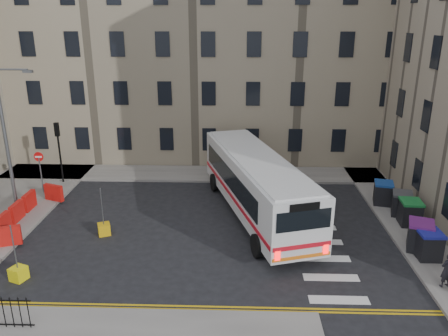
# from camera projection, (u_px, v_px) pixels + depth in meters

# --- Properties ---
(ground) EXTENTS (120.00, 120.00, 0.00)m
(ground) POSITION_uv_depth(u_px,v_px,m) (239.00, 230.00, 23.27)
(ground) COLOR black
(ground) RESTS_ON ground
(pavement_north) EXTENTS (36.00, 3.20, 0.15)m
(pavement_north) POSITION_uv_depth(u_px,v_px,m) (156.00, 173.00, 31.57)
(pavement_north) COLOR slate
(pavement_north) RESTS_ON ground
(pavement_east) EXTENTS (2.40, 26.00, 0.15)m
(pavement_east) POSITION_uv_depth(u_px,v_px,m) (386.00, 201.00, 26.74)
(pavement_east) COLOR slate
(pavement_east) RESTS_ON ground
(terrace_north) EXTENTS (38.30, 10.80, 17.20)m
(terrace_north) POSITION_uv_depth(u_px,v_px,m) (154.00, 45.00, 35.35)
(terrace_north) COLOR gray
(terrace_north) RESTS_ON ground
(traffic_light_nw) EXTENTS (0.28, 0.22, 4.10)m
(traffic_light_nw) POSITION_uv_depth(u_px,v_px,m) (59.00, 143.00, 28.86)
(traffic_light_nw) COLOR black
(traffic_light_nw) RESTS_ON pavement_west
(streetlamp) EXTENTS (0.50, 0.22, 8.14)m
(streetlamp) POSITION_uv_depth(u_px,v_px,m) (6.00, 139.00, 24.16)
(streetlamp) COLOR #595B5E
(streetlamp) RESTS_ON pavement_west
(no_entry_north) EXTENTS (0.60, 0.08, 3.00)m
(no_entry_north) POSITION_uv_depth(u_px,v_px,m) (40.00, 164.00, 27.25)
(no_entry_north) COLOR #595B5E
(no_entry_north) RESTS_ON pavement_west
(roadworks_barriers) EXTENTS (1.66, 6.26, 1.00)m
(roadworks_barriers) POSITION_uv_depth(u_px,v_px,m) (23.00, 212.00, 23.91)
(roadworks_barriers) COLOR red
(roadworks_barriers) RESTS_ON pavement_west
(bus) EXTENTS (6.31, 12.82, 3.42)m
(bus) POSITION_uv_depth(u_px,v_px,m) (256.00, 182.00, 24.46)
(bus) COLOR silver
(bus) RESTS_ON ground
(wheelie_bin_a) EXTENTS (1.06, 1.21, 1.33)m
(wheelie_bin_a) POSITION_uv_depth(u_px,v_px,m) (428.00, 244.00, 20.12)
(wheelie_bin_a) COLOR black
(wheelie_bin_a) RESTS_ON pavement_east
(wheelie_bin_b) EXTENTS (1.49, 1.59, 1.42)m
(wheelie_bin_b) POSITION_uv_depth(u_px,v_px,m) (420.00, 236.00, 20.81)
(wheelie_bin_b) COLOR black
(wheelie_bin_b) RESTS_ON pavement_east
(wheelie_bin_c) EXTENTS (1.17, 1.31, 1.36)m
(wheelie_bin_c) POSITION_uv_depth(u_px,v_px,m) (410.00, 212.00, 23.39)
(wheelie_bin_c) COLOR black
(wheelie_bin_c) RESTS_ON pavement_east
(wheelie_bin_d) EXTENTS (1.35, 1.46, 1.33)m
(wheelie_bin_d) POSITION_uv_depth(u_px,v_px,m) (402.00, 204.00, 24.55)
(wheelie_bin_d) COLOR black
(wheelie_bin_d) RESTS_ON pavement_east
(wheelie_bin_e) EXTENTS (1.31, 1.43, 1.34)m
(wheelie_bin_e) POSITION_uv_depth(u_px,v_px,m) (383.00, 193.00, 26.05)
(wheelie_bin_e) COLOR black
(wheelie_bin_e) RESTS_ON pavement_east
(pedestrian) EXTENTS (0.64, 0.51, 1.53)m
(pedestrian) POSITION_uv_depth(u_px,v_px,m) (447.00, 270.00, 17.88)
(pedestrian) COLOR black
(pedestrian) RESTS_ON pavement_east
(bollard_yellow) EXTENTS (0.78, 0.78, 0.60)m
(bollard_yellow) POSITION_uv_depth(u_px,v_px,m) (104.00, 229.00, 22.69)
(bollard_yellow) COLOR #D29E0B
(bollard_yellow) RESTS_ON ground
(bollard_chevron) EXTENTS (0.78, 0.78, 0.60)m
(bollard_chevron) POSITION_uv_depth(u_px,v_px,m) (19.00, 274.00, 18.74)
(bollard_chevron) COLOR yellow
(bollard_chevron) RESTS_ON ground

